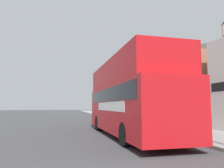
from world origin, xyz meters
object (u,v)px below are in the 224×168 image
at_px(tour_bus, 128,103).
at_px(lamp_post_third, 120,90).
at_px(lamp_post_second, 146,85).
at_px(parked_car_ahead_of_bus, 114,117).

xyz_separation_m(tour_bus, lamp_post_third, (2.69, 12.00, 1.64)).
xyz_separation_m(tour_bus, lamp_post_second, (2.50, 3.63, 1.41)).
distance_m(parked_car_ahead_of_bus, lamp_post_second, 4.51).
xyz_separation_m(lamp_post_second, lamp_post_third, (0.18, 8.36, 0.23)).
bearing_deg(parked_car_ahead_of_bus, tour_bus, -98.52).
bearing_deg(tour_bus, lamp_post_second, 54.27).
relative_size(tour_bus, parked_car_ahead_of_bus, 2.52).
height_order(parked_car_ahead_of_bus, lamp_post_second, lamp_post_second).
bearing_deg(tour_bus, parked_car_ahead_of_bus, 81.97).
relative_size(tour_bus, lamp_post_third, 2.13).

